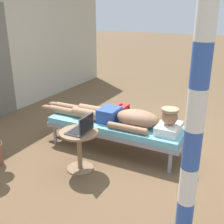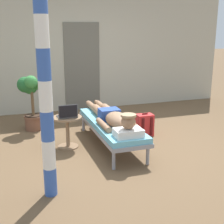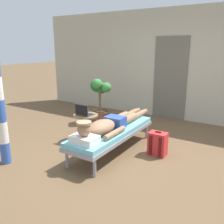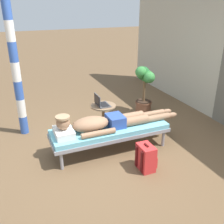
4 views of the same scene
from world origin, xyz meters
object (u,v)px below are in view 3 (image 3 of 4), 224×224
at_px(backpack, 158,144).
at_px(person_reclining, 109,125).
at_px(lounge_chair, 112,132).
at_px(side_table, 86,123).
at_px(potted_plant, 100,97).
at_px(laptop, 84,112).

bearing_deg(backpack, person_reclining, -152.93).
bearing_deg(lounge_chair, side_table, 168.01).
relative_size(person_reclining, backpack, 5.12).
height_order(backpack, potted_plant, potted_plant).
bearing_deg(backpack, potted_plant, 151.90).
xyz_separation_m(lounge_chair, backpack, (0.74, 0.27, -0.15)).
relative_size(lounge_chair, backpack, 4.68).
distance_m(lounge_chair, laptop, 0.75).
distance_m(lounge_chair, side_table, 0.72).
bearing_deg(backpack, lounge_chair, -159.61).
xyz_separation_m(side_table, potted_plant, (-0.46, 1.14, 0.28)).
distance_m(laptop, backpack, 1.50).
bearing_deg(side_table, person_reclining, -19.74).
height_order(lounge_chair, potted_plant, potted_plant).
xyz_separation_m(person_reclining, backpack, (0.74, 0.38, -0.32)).
distance_m(person_reclining, backpack, 0.89).
xyz_separation_m(lounge_chair, laptop, (-0.70, 0.10, 0.24)).
bearing_deg(person_reclining, lounge_chair, 90.00).
xyz_separation_m(person_reclining, side_table, (-0.70, 0.25, -0.16)).
height_order(side_table, backpack, side_table).
height_order(person_reclining, side_table, person_reclining).
bearing_deg(potted_plant, backpack, -28.10).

